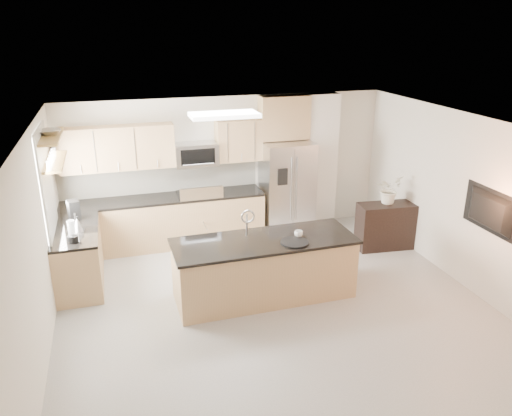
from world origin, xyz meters
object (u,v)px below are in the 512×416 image
object	(u,v)px
cup	(299,234)
flower_vase	(390,183)
range	(200,217)
television	(486,212)
refrigerator	(287,188)
credenza	(386,226)
coffee_maker	(74,210)
platter	(295,242)
microwave	(196,154)
island	(264,268)
bowl	(49,131)
kettle	(78,224)
blender	(72,233)

from	to	relation	value
cup	flower_vase	distance (m)	2.43
range	television	world-z (taller)	television
range	cup	size ratio (longest dim) A/B	9.31
refrigerator	flower_vase	size ratio (longest dim) A/B	2.39
credenza	coffee_maker	size ratio (longest dim) A/B	3.37
coffee_maker	platter	bearing A→B (deg)	-31.03
microwave	platter	distance (m)	2.83
range	platter	size ratio (longest dim) A/B	2.83
island	credenza	size ratio (longest dim) A/B	2.57
refrigerator	bowl	xyz separation A→B (m)	(-3.91, -0.89, 1.50)
range	refrigerator	size ratio (longest dim) A/B	0.64
platter	island	bearing A→B (deg)	149.46
credenza	range	bearing A→B (deg)	164.23
island	bowl	world-z (taller)	bowl
cup	television	size ratio (longest dim) A/B	0.11
platter	kettle	xyz separation A→B (m)	(-2.94, 1.31, 0.10)
range	cup	bearing A→B (deg)	-65.38
refrigerator	island	world-z (taller)	refrigerator
television	flower_vase	bearing A→B (deg)	9.55
television	credenza	bearing A→B (deg)	10.69
range	bowl	xyz separation A→B (m)	(-2.25, -0.94, 1.91)
platter	kettle	world-z (taller)	kettle
range	cup	xyz separation A→B (m)	(1.04, -2.28, 0.49)
cup	platter	size ratio (longest dim) A/B	0.30
flower_vase	bowl	bearing A→B (deg)	177.97
cup	kettle	world-z (taller)	kettle
microwave	kettle	xyz separation A→B (m)	(-2.02, -1.28, -0.61)
credenza	platter	size ratio (longest dim) A/B	2.57
refrigerator	kettle	distance (m)	3.85
microwave	kettle	bearing A→B (deg)	-147.77
microwave	blender	distance (m)	2.74
credenza	kettle	bearing A→B (deg)	-175.40
flower_vase	credenza	bearing A→B (deg)	-109.32
cup	bowl	world-z (taller)	bowl
platter	flower_vase	distance (m)	2.63
credenza	television	distance (m)	2.16
refrigerator	platter	bearing A→B (deg)	-107.09
bowl	flower_vase	distance (m)	5.56
island	range	bearing A→B (deg)	102.69
cup	platter	world-z (taller)	cup
cup	bowl	xyz separation A→B (m)	(-3.29, 1.34, 1.43)
blender	platter	bearing A→B (deg)	-16.59
refrigerator	bowl	bearing A→B (deg)	-167.12
microwave	refrigerator	xyz separation A→B (m)	(1.66, -0.17, -0.74)
island	flower_vase	xyz separation A→B (m)	(2.64, 1.10, 0.74)
bowl	range	bearing A→B (deg)	22.69
platter	credenza	bearing A→B (deg)	29.27
island	coffee_maker	distance (m)	3.14
coffee_maker	microwave	bearing A→B (deg)	20.20
platter	coffee_maker	world-z (taller)	coffee_maker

